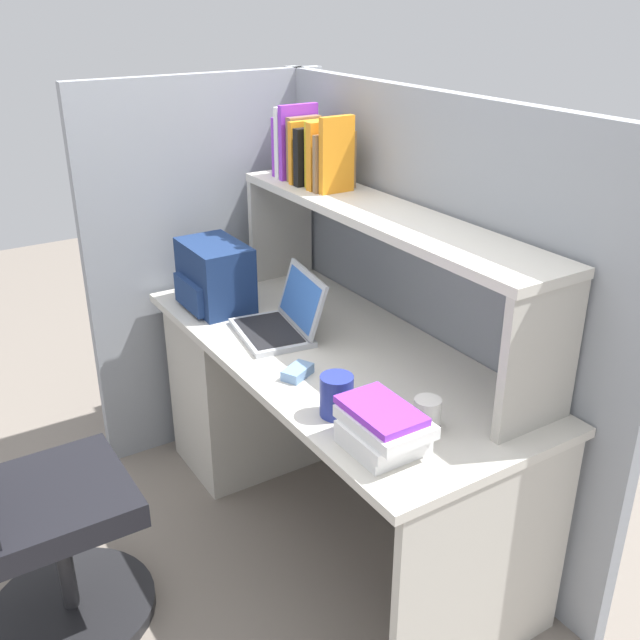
% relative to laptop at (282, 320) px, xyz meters
% --- Properties ---
extents(ground_plane, '(8.00, 8.00, 0.00)m').
position_rel_laptop_xyz_m(ground_plane, '(0.20, 0.08, -0.78)').
color(ground_plane, slate).
extents(desk, '(1.60, 0.70, 0.73)m').
position_rel_laptop_xyz_m(desk, '(-0.19, 0.08, -0.38)').
color(desk, beige).
rests_on(desk, ground_plane).
extents(cubicle_partition_rear, '(1.84, 0.05, 1.55)m').
position_rel_laptop_xyz_m(cubicle_partition_rear, '(0.20, 0.46, -0.01)').
color(cubicle_partition_rear, gray).
rests_on(cubicle_partition_rear, ground_plane).
extents(cubicle_partition_left, '(0.05, 1.06, 1.55)m').
position_rel_laptop_xyz_m(cubicle_partition_left, '(-0.65, 0.03, -0.01)').
color(cubicle_partition_left, gray).
rests_on(cubicle_partition_left, ground_plane).
extents(overhead_hutch, '(1.44, 0.28, 0.45)m').
position_rel_laptop_xyz_m(overhead_hutch, '(0.20, 0.28, 0.30)').
color(overhead_hutch, '#BCB7AC').
rests_on(overhead_hutch, desk).
extents(reference_books_on_shelf, '(0.35, 0.18, 0.27)m').
position_rel_laptop_xyz_m(reference_books_on_shelf, '(-0.25, 0.28, 0.52)').
color(reference_books_on_shelf, purple).
rests_on(reference_books_on_shelf, overhead_hutch).
extents(laptop, '(0.35, 0.31, 0.22)m').
position_rel_laptop_xyz_m(laptop, '(0.00, 0.00, 0.00)').
color(laptop, '#B7BABF').
rests_on(laptop, desk).
extents(backpack, '(0.30, 0.23, 0.25)m').
position_rel_laptop_xyz_m(backpack, '(-0.35, -0.10, 0.07)').
color(backpack, navy).
rests_on(backpack, desk).
extents(computer_mouse, '(0.10, 0.12, 0.03)m').
position_rel_laptop_xyz_m(computer_mouse, '(0.30, -0.12, -0.03)').
color(computer_mouse, '#7299C6').
rests_on(computer_mouse, desk).
extents(paper_cup, '(0.08, 0.08, 0.09)m').
position_rel_laptop_xyz_m(paper_cup, '(0.74, 0.04, -0.01)').
color(paper_cup, white).
rests_on(paper_cup, desk).
extents(snack_canister, '(0.10, 0.10, 0.12)m').
position_rel_laptop_xyz_m(snack_canister, '(0.55, -0.14, 0.01)').
color(snack_canister, navy).
rests_on(snack_canister, desk).
extents(desk_book_stack, '(0.25, 0.19, 0.12)m').
position_rel_laptop_xyz_m(desk_book_stack, '(0.76, -0.13, 0.01)').
color(desk_book_stack, white).
rests_on(desk_book_stack, desk).
extents(office_chair, '(0.52, 0.52, 0.93)m').
position_rel_laptop_xyz_m(office_chair, '(0.13, -0.92, -0.39)').
color(office_chair, black).
rests_on(office_chair, ground_plane).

